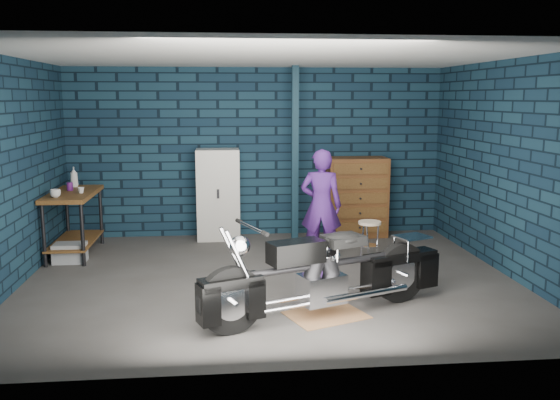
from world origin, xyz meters
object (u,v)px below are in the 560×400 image
Objects in this scene: workbench at (74,223)px; person at (321,205)px; shop_stool at (369,242)px; tool_chest at (356,197)px; locker at (218,194)px; motorcycle at (327,267)px; storage_bin at (70,253)px.

workbench is 0.91× the size of person.
person is at bearing 168.58° from shop_stool.
workbench is 1.10× the size of tool_chest.
person is at bearing -45.36° from locker.
motorcycle reaches higher than shop_stool.
shop_stool is (0.94, 1.96, -0.24)m from motorcycle.
person is at bearing 60.94° from motorcycle.
motorcycle is at bearing -36.61° from storage_bin.
storage_bin is at bearing 174.74° from shop_stool.
shop_stool is (2.06, -1.55, -0.43)m from locker.
locker reaches higher than shop_stool.
tool_chest is (2.23, 0.00, -0.08)m from locker.
storage_bin is (0.02, -0.41, -0.32)m from workbench.
tool_chest is (1.11, 3.51, 0.12)m from motorcycle.
storage_bin is (-3.43, 0.24, -0.64)m from person.
motorcycle is at bearing -40.95° from workbench.
person is at bearing -4.07° from storage_bin.
storage_bin is at bearing -149.80° from locker.
tool_chest reaches higher than storage_bin.
locker is at bearing 86.44° from motorcycle.
person is (0.29, 2.09, 0.25)m from motorcycle.
tool_chest reaches higher than workbench.
storage_bin is at bearing 10.30° from person.
storage_bin is 4.10m from shop_stool.
tool_chest is (0.82, 1.42, -0.13)m from person.
person reaches higher than workbench.
storage_bin is 0.33× the size of tool_chest.
storage_bin is at bearing -164.51° from tool_chest.
workbench is at bearing 169.16° from shop_stool.
person reaches higher than storage_bin.
person is at bearing -10.73° from workbench.
tool_chest is (4.25, 1.18, 0.51)m from storage_bin.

